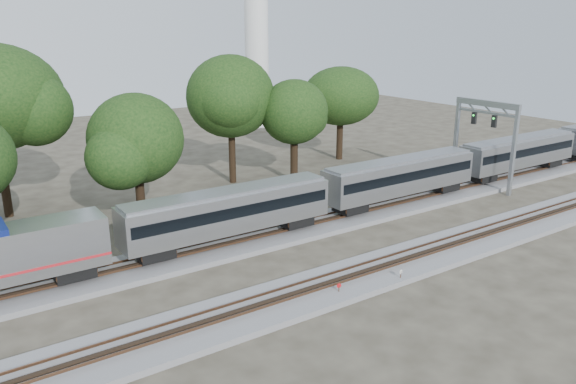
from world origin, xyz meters
The scene contains 12 objects.
ground centered at (0.00, 0.00, 0.00)m, with size 160.00×160.00×0.00m, color #383328.
track_far centered at (0.00, 6.00, 0.21)m, with size 160.00×5.00×0.73m.
track_near centered at (0.00, -4.00, 0.21)m, with size 160.00×5.00×0.73m.
train centered at (28.91, 6.00, 3.16)m, with size 107.49×3.07×4.52m.
switch_stand_red centered at (2.88, -5.28, 0.62)m, with size 0.30×0.11×0.97m.
switch_stand_white centered at (7.66, -6.03, 0.63)m, with size 0.31×0.09×0.99m.
switch_lever centered at (6.81, -5.26, 0.15)m, with size 0.50×0.30×0.30m, color #512D19.
signal_gantry centered at (31.54, 6.00, 6.81)m, with size 0.65×7.69×9.35m.
tree_4 centered at (-2.63, 15.44, 7.61)m, with size 7.75×7.75×10.93m.
tree_5 centered at (10.53, 22.77, 9.50)m, with size 9.67×9.67×13.63m.
tree_6 centered at (16.39, 19.26, 7.77)m, with size 7.92×7.92×11.17m.
tree_7 centered at (27.47, 24.86, 8.16)m, with size 8.31×8.31×11.72m.
Camera 1 is at (-18.25, -30.55, 16.95)m, focal length 35.00 mm.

